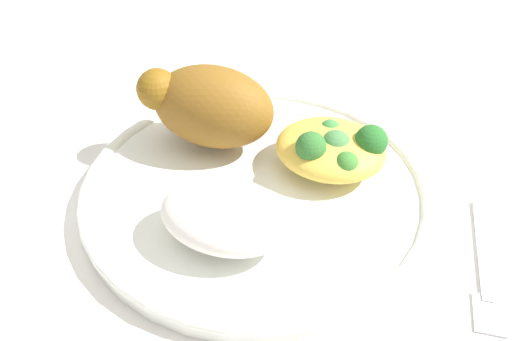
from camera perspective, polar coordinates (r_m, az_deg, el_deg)
name	(u,v)px	position (r m, az deg, el deg)	size (l,w,h in m)	color
ground_plane	(256,197)	(0.47, 0.00, -2.91)	(2.00, 2.00, 0.00)	silver
plate	(256,188)	(0.47, 0.00, -1.90)	(0.30, 0.30, 0.02)	white
roasted_chicken	(209,105)	(0.48, -5.14, 7.02)	(0.12, 0.07, 0.08)	brown
rice_pile	(223,215)	(0.40, -3.53, -4.80)	(0.10, 0.07, 0.04)	white
mac_cheese_with_broccoli	(332,148)	(0.47, 8.23, 2.45)	(0.10, 0.09, 0.04)	#E9BE47
fork	(485,266)	(0.45, 23.44, -9.44)	(0.03, 0.14, 0.01)	silver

